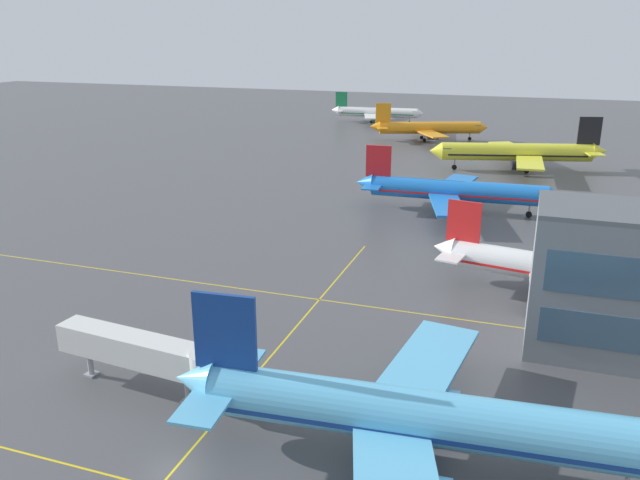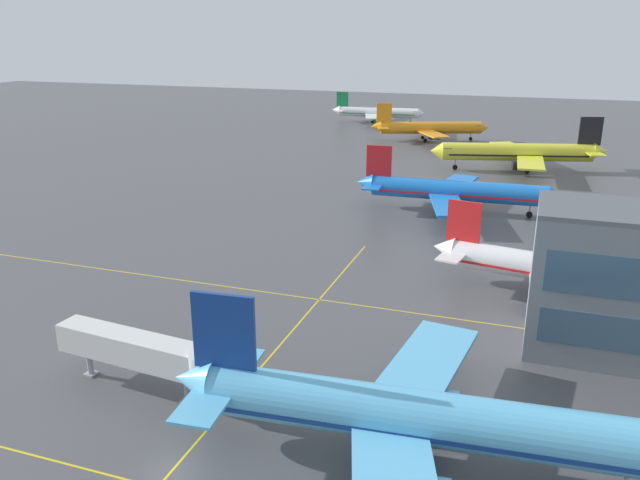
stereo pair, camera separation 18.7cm
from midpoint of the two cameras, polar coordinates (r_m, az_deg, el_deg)
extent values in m
plane|color=#4C4C4F|center=(52.89, -13.06, -19.56)|extent=(600.00, 600.00, 0.00)
cylinder|color=#5BB7E5|center=(50.04, 9.87, -15.49)|extent=(34.89, 6.96, 4.12)
cone|color=#5BB7E5|center=(54.10, -11.12, -12.22)|extent=(3.78, 4.18, 3.91)
cube|color=navy|center=(50.82, -8.54, -8.20)|extent=(5.21, 0.82, 6.50)
cube|color=#5BB7E5|center=(50.75, -10.32, -14.40)|extent=(3.92, 5.90, 0.26)
cube|color=#5BB7E5|center=(55.83, -7.53, -10.98)|extent=(3.92, 5.90, 0.26)
cube|color=#5BB7E5|center=(58.29, 9.57, -10.95)|extent=(7.64, 16.83, 0.43)
cylinder|color=#5BB7E5|center=(55.88, 10.51, -14.09)|extent=(3.86, 2.57, 2.27)
cube|color=navy|center=(50.33, 9.84, -15.98)|extent=(32.12, 6.78, 0.39)
cylinder|color=#99999E|center=(52.87, 25.94, -18.75)|extent=(0.30, 0.30, 1.79)
cylinder|color=#99999E|center=(49.46, 6.74, -19.58)|extent=(0.30, 0.30, 1.79)
cylinder|color=black|center=(50.20, 6.68, -20.65)|extent=(1.23, 0.58, 1.19)
cylinder|color=#99999E|center=(53.99, 7.61, -15.96)|extent=(0.30, 0.30, 1.79)
cylinder|color=black|center=(54.67, 7.55, -16.99)|extent=(1.23, 0.58, 1.19)
cylinder|color=white|center=(83.76, 21.81, -2.70)|extent=(29.92, 8.84, 3.54)
cone|color=white|center=(86.88, 11.18, -0.69)|extent=(3.53, 3.84, 3.36)
cube|color=red|center=(85.00, 12.88, 1.60)|extent=(4.45, 1.13, 5.58)
cube|color=white|center=(83.81, 11.82, -1.45)|extent=(3.80, 5.30, 0.22)
cube|color=white|center=(88.88, 12.95, -0.37)|extent=(3.80, 5.30, 0.22)
cube|color=white|center=(76.74, 20.18, -4.87)|extent=(5.23, 14.09, 0.37)
cube|color=white|center=(91.47, 21.94, -1.35)|extent=(9.79, 14.75, 0.37)
cylinder|color=#4C4C51|center=(79.89, 21.26, -5.02)|extent=(3.46, 2.49, 1.95)
cylinder|color=#4C4C51|center=(88.87, 22.26, -2.79)|extent=(3.46, 2.49, 1.95)
cube|color=red|center=(83.92, 21.77, -2.99)|extent=(27.59, 8.45, 0.33)
cylinder|color=#99999E|center=(82.54, 20.09, -4.51)|extent=(0.26, 0.26, 1.54)
cylinder|color=black|center=(82.93, 20.02, -5.16)|extent=(1.08, 0.60, 1.02)
cylinder|color=#99999E|center=(87.02, 20.67, -3.40)|extent=(0.26, 0.26, 1.54)
cylinder|color=black|center=(87.38, 20.59, -4.02)|extent=(1.08, 0.60, 1.02)
cylinder|color=blue|center=(118.90, 12.34, 4.35)|extent=(31.71, 5.41, 3.75)
cone|color=blue|center=(119.11, 20.54, 3.62)|extent=(2.75, 3.80, 3.67)
cone|color=blue|center=(121.07, 4.12, 5.18)|extent=(3.34, 3.72, 3.56)
cube|color=red|center=(119.68, 5.37, 7.06)|extent=(4.75, 0.60, 5.92)
cube|color=blue|center=(117.85, 4.80, 4.79)|extent=(3.42, 5.29, 0.24)
cube|color=blue|center=(123.50, 5.35, 5.41)|extent=(3.42, 5.29, 0.24)
cube|color=blue|center=(111.00, 11.47, 3.10)|extent=(8.79, 15.62, 0.39)
cube|color=blue|center=(127.23, 12.17, 5.00)|extent=(7.37, 15.41, 0.39)
cylinder|color=blue|center=(114.39, 12.17, 2.84)|extent=(3.46, 2.25, 2.07)
cylinder|color=blue|center=(124.30, 12.55, 4.05)|extent=(3.46, 2.25, 2.07)
cube|color=#385166|center=(118.82, 19.49, 3.97)|extent=(1.95, 3.54, 0.69)
cube|color=red|center=(119.01, 12.32, 4.13)|extent=(29.19, 5.31, 0.36)
cylinder|color=#99999E|center=(119.42, 18.39, 2.69)|extent=(0.28, 0.28, 1.63)
cylinder|color=black|center=(119.71, 18.34, 2.19)|extent=(1.11, 0.50, 1.08)
cylinder|color=#99999E|center=(117.15, 11.20, 3.00)|extent=(0.28, 0.28, 1.63)
cylinder|color=black|center=(117.44, 11.17, 2.49)|extent=(1.11, 0.50, 1.08)
cylinder|color=#99999E|center=(122.10, 11.43, 3.61)|extent=(0.28, 0.28, 1.63)
cylinder|color=black|center=(122.37, 11.40, 3.12)|extent=(1.11, 0.50, 1.08)
cylinder|color=yellow|center=(158.28, 17.30, 7.56)|extent=(34.80, 13.02, 4.15)
cone|color=yellow|center=(155.13, 10.43, 7.88)|extent=(3.79, 4.66, 4.06)
cone|color=yellow|center=(163.60, 23.92, 7.30)|extent=(4.39, 4.71, 3.94)
cube|color=black|center=(161.95, 23.18, 8.99)|extent=(5.16, 1.73, 6.55)
cube|color=yellow|center=(165.90, 22.81, 7.58)|extent=(4.84, 6.38, 0.26)
cube|color=yellow|center=(159.80, 23.52, 7.12)|extent=(4.84, 6.38, 0.26)
cube|color=yellow|center=(167.54, 16.97, 7.93)|extent=(12.48, 17.16, 0.44)
cube|color=yellow|center=(149.81, 18.44, 6.61)|extent=(6.51, 16.64, 0.44)
cylinder|color=black|center=(164.05, 16.73, 7.23)|extent=(4.18, 3.17, 2.29)
cylinder|color=black|center=(153.19, 17.59, 6.40)|extent=(4.18, 3.17, 2.29)
cube|color=#385166|center=(155.32, 11.38, 8.06)|extent=(2.88, 4.19, 0.76)
cube|color=black|center=(158.38, 17.28, 7.38)|extent=(32.11, 12.34, 0.39)
cylinder|color=#99999E|center=(156.21, 12.10, 6.85)|extent=(0.31, 0.31, 1.80)
cylinder|color=black|center=(156.44, 12.07, 6.42)|extent=(1.29, 0.78, 1.20)
cylinder|color=#99999E|center=(161.98, 17.75, 6.78)|extent=(0.31, 0.31, 1.80)
cylinder|color=black|center=(162.21, 17.71, 6.37)|extent=(1.29, 0.78, 1.20)
cylinder|color=#99999E|center=(156.58, 18.21, 6.36)|extent=(0.31, 0.31, 1.80)
cylinder|color=black|center=(156.81, 18.16, 5.93)|extent=(1.29, 0.78, 1.20)
cylinder|color=orange|center=(196.53, 9.95, 9.92)|extent=(29.65, 13.73, 3.59)
cone|color=orange|center=(200.19, 14.62, 9.75)|extent=(3.51, 4.15, 3.52)
cone|color=orange|center=(194.09, 5.04, 10.13)|extent=(4.01, 4.24, 3.41)
cube|color=orange|center=(193.81, 5.82, 11.30)|extent=(4.38, 1.87, 5.67)
cube|color=orange|center=(191.52, 5.73, 9.99)|extent=(4.53, 5.65, 0.23)
cube|color=orange|center=(197.09, 5.55, 10.24)|extent=(4.53, 5.65, 0.23)
cube|color=orange|center=(188.63, 10.09, 9.38)|extent=(11.69, 14.63, 0.38)
cube|color=orange|center=(204.26, 9.26, 10.11)|extent=(6.85, 14.73, 0.38)
cylinder|color=#333338|center=(192.06, 10.24, 9.16)|extent=(3.70, 2.97, 1.99)
cylinder|color=#333338|center=(201.60, 9.72, 9.62)|extent=(3.70, 2.97, 1.99)
cube|color=#385166|center=(199.56, 14.02, 9.93)|extent=(2.73, 3.69, 0.66)
cube|color=orange|center=(196.59, 9.94, 9.79)|extent=(27.39, 12.94, 0.34)
cylinder|color=#99999E|center=(199.50, 13.42, 9.14)|extent=(0.26, 0.26, 1.56)
cylinder|color=black|center=(199.67, 13.40, 8.85)|extent=(1.12, 0.76, 1.04)
cylinder|color=#99999E|center=(194.15, 9.48, 9.15)|extent=(0.26, 0.26, 1.56)
cylinder|color=black|center=(194.31, 9.47, 8.84)|extent=(1.12, 0.76, 1.04)
cylinder|color=#99999E|center=(198.93, 9.24, 9.38)|extent=(0.26, 0.26, 1.56)
cylinder|color=black|center=(199.09, 9.22, 9.08)|extent=(1.12, 0.76, 1.04)
cylinder|color=white|center=(233.22, 5.31, 11.36)|extent=(28.67, 5.59, 3.38)
cone|color=white|center=(231.20, 9.15, 11.15)|extent=(2.57, 3.49, 3.32)
cone|color=white|center=(236.24, 1.49, 11.61)|extent=(3.09, 3.43, 3.21)
cube|color=#197F47|center=(235.30, 2.06, 12.52)|extent=(4.29, 0.65, 5.34)
cube|color=white|center=(233.24, 1.79, 11.52)|extent=(3.20, 4.84, 0.21)
cube|color=white|center=(238.41, 2.09, 11.67)|extent=(3.20, 4.84, 0.21)
cube|color=white|center=(226.03, 4.75, 11.02)|extent=(8.23, 14.12, 0.36)
cube|color=white|center=(240.84, 5.40, 11.46)|extent=(6.34, 13.85, 0.36)
cylinder|color=#2D9956|center=(228.88, 5.15, 10.81)|extent=(3.16, 2.10, 1.87)
cylinder|color=#2D9956|center=(237.93, 5.53, 11.09)|extent=(3.16, 2.10, 1.87)
cube|color=#385166|center=(231.35, 8.64, 11.30)|extent=(1.84, 3.23, 0.62)
cube|color=#197F47|center=(233.27, 5.31, 11.26)|extent=(26.40, 5.45, 0.32)
cylinder|color=#99999E|center=(231.89, 8.17, 10.67)|extent=(0.25, 0.25, 1.47)
cylinder|color=black|center=(232.02, 8.15, 10.43)|extent=(1.01, 0.48, 0.98)
cylinder|color=#99999E|center=(231.53, 4.76, 10.78)|extent=(0.25, 0.25, 1.47)
cylinder|color=black|center=(231.66, 4.75, 10.54)|extent=(1.01, 0.48, 0.98)
cylinder|color=#99999E|center=(236.05, 4.96, 10.92)|extent=(0.25, 0.25, 1.47)
cylinder|color=black|center=(236.18, 4.95, 10.69)|extent=(1.01, 0.48, 0.98)
cube|color=yellow|center=(79.57, -0.01, -5.38)|extent=(113.50, 0.20, 0.01)
cube|color=yellow|center=(64.57, -5.41, -11.50)|extent=(0.20, 79.73, 0.01)
cube|color=silver|center=(61.80, -16.31, -9.36)|extent=(16.48, 4.16, 2.70)
cylinder|color=silver|center=(57.27, -9.94, -11.19)|extent=(3.38, 3.38, 2.97)
cube|color=#47474C|center=(56.62, -8.83, -11.49)|extent=(1.86, 3.10, 2.97)
cylinder|color=#99999E|center=(59.56, -11.83, -12.35)|extent=(0.56, 0.56, 4.10)
cube|color=#99999E|center=(60.57, -11.71, -13.94)|extent=(1.19, 1.19, 0.20)
cylinder|color=#99999E|center=(66.30, -19.98, -9.77)|extent=(0.56, 0.56, 4.10)
cube|color=#99999E|center=(67.21, -19.79, -11.24)|extent=(1.19, 1.19, 0.20)
camera|label=1|loc=(0.09, -89.94, 0.02)|focal=35.60mm
camera|label=2|loc=(0.09, 90.06, -0.02)|focal=35.60mm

